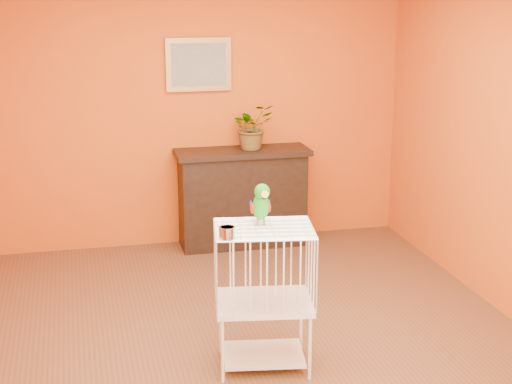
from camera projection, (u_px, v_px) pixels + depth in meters
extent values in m
plane|color=brown|center=(252.00, 335.00, 5.74)|extent=(4.50, 4.50, 0.00)
plane|color=#CE5813|center=(199.00, 111.00, 7.51)|extent=(4.00, 0.00, 4.00)
plane|color=#CE5813|center=(372.00, 279.00, 3.29)|extent=(4.00, 0.00, 4.00)
plane|color=#CE5813|center=(512.00, 148.00, 5.85)|extent=(0.00, 4.50, 4.50)
cube|color=black|center=(242.00, 200.00, 7.61)|extent=(1.20, 0.40, 0.90)
cube|color=black|center=(242.00, 152.00, 7.49)|extent=(1.28, 0.46, 0.05)
cube|color=black|center=(247.00, 205.00, 7.44)|extent=(0.84, 0.02, 0.45)
cube|color=maroon|center=(218.00, 213.00, 7.53)|extent=(0.05, 0.18, 0.28)
cube|color=#40562B|center=(226.00, 213.00, 7.55)|extent=(0.05, 0.18, 0.28)
cube|color=maroon|center=(236.00, 212.00, 7.57)|extent=(0.05, 0.18, 0.28)
cube|color=#40562B|center=(246.00, 211.00, 7.59)|extent=(0.05, 0.18, 0.28)
cube|color=maroon|center=(256.00, 211.00, 7.62)|extent=(0.05, 0.18, 0.28)
imported|color=#26722D|center=(251.00, 131.00, 7.49)|extent=(0.51, 0.54, 0.34)
cube|color=#AC7C3D|center=(199.00, 65.00, 7.37)|extent=(0.62, 0.03, 0.50)
cube|color=gray|center=(199.00, 65.00, 7.35)|extent=(0.52, 0.01, 0.40)
cube|color=white|center=(264.00, 354.00, 5.28)|extent=(0.59, 0.49, 0.02)
cube|color=white|center=(264.00, 302.00, 5.18)|extent=(0.70, 0.58, 0.04)
cube|color=white|center=(264.00, 229.00, 5.04)|extent=(0.70, 0.58, 0.01)
cylinder|color=white|center=(222.00, 351.00, 5.01)|extent=(0.02, 0.02, 0.43)
cylinder|color=white|center=(310.00, 348.00, 5.05)|extent=(0.02, 0.02, 0.43)
cylinder|color=white|center=(220.00, 323.00, 5.43)|extent=(0.02, 0.02, 0.43)
cylinder|color=white|center=(301.00, 320.00, 5.47)|extent=(0.02, 0.02, 0.43)
cylinder|color=silver|center=(227.00, 232.00, 4.82)|extent=(0.10, 0.10, 0.07)
cylinder|color=#59544C|center=(257.00, 223.00, 5.09)|extent=(0.01, 0.01, 0.04)
cylinder|color=#59544C|center=(264.00, 222.00, 5.11)|extent=(0.01, 0.01, 0.04)
ellipsoid|color=#209814|center=(261.00, 207.00, 5.07)|extent=(0.11, 0.16, 0.21)
ellipsoid|color=#209814|center=(262.00, 191.00, 5.01)|extent=(0.10, 0.11, 0.10)
cone|color=orange|center=(264.00, 195.00, 4.97)|extent=(0.05, 0.07, 0.07)
cone|color=black|center=(264.00, 197.00, 4.99)|extent=(0.03, 0.03, 0.03)
sphere|color=black|center=(258.00, 191.00, 4.99)|extent=(0.01, 0.01, 0.01)
sphere|color=black|center=(268.00, 190.00, 5.00)|extent=(0.01, 0.01, 0.01)
ellipsoid|color=#A50C0C|center=(252.00, 208.00, 5.07)|extent=(0.03, 0.06, 0.07)
ellipsoid|color=navy|center=(269.00, 207.00, 5.10)|extent=(0.03, 0.06, 0.07)
cone|color=#209814|center=(258.00, 214.00, 5.15)|extent=(0.07, 0.14, 0.11)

